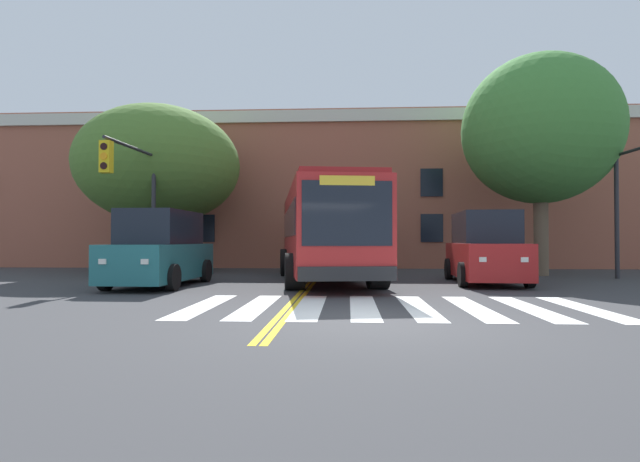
{
  "coord_description": "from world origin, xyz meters",
  "views": [
    {
      "loc": [
        -0.47,
        -8.67,
        1.42
      ],
      "look_at": [
        -1.39,
        7.92,
        1.73
      ],
      "focal_mm": 28.0,
      "sensor_mm": 36.0,
      "label": 1
    }
  ],
  "objects_px": {
    "car_red_far_lane": "(485,250)",
    "street_tree_curbside_small": "(159,165)",
    "car_teal_near_lane": "(161,251)",
    "traffic_light_far_corner": "(134,184)",
    "street_tree_curbside_large": "(540,130)",
    "city_bus": "(324,230)"
  },
  "relations": [
    {
      "from": "street_tree_curbside_large",
      "to": "car_red_far_lane",
      "type": "bearing_deg",
      "value": -130.82
    },
    {
      "from": "traffic_light_far_corner",
      "to": "car_red_far_lane",
      "type": "bearing_deg",
      "value": -0.78
    },
    {
      "from": "traffic_light_far_corner",
      "to": "street_tree_curbside_small",
      "type": "height_order",
      "value": "street_tree_curbside_small"
    },
    {
      "from": "city_bus",
      "to": "car_red_far_lane",
      "type": "distance_m",
      "value": 5.47
    },
    {
      "from": "car_teal_near_lane",
      "to": "traffic_light_far_corner",
      "type": "height_order",
      "value": "traffic_light_far_corner"
    },
    {
      "from": "street_tree_curbside_large",
      "to": "city_bus",
      "type": "bearing_deg",
      "value": -161.63
    },
    {
      "from": "city_bus",
      "to": "car_red_far_lane",
      "type": "height_order",
      "value": "city_bus"
    },
    {
      "from": "city_bus",
      "to": "street_tree_curbside_large",
      "type": "bearing_deg",
      "value": 18.37
    },
    {
      "from": "street_tree_curbside_large",
      "to": "car_teal_near_lane",
      "type": "bearing_deg",
      "value": -158.74
    },
    {
      "from": "traffic_light_far_corner",
      "to": "city_bus",
      "type": "bearing_deg",
      "value": 6.35
    },
    {
      "from": "car_red_far_lane",
      "to": "street_tree_curbside_large",
      "type": "xyz_separation_m",
      "value": [
        3.24,
        3.75,
        4.77
      ]
    },
    {
      "from": "street_tree_curbside_large",
      "to": "street_tree_curbside_small",
      "type": "distance_m",
      "value": 16.1
    },
    {
      "from": "car_red_far_lane",
      "to": "car_teal_near_lane",
      "type": "bearing_deg",
      "value": -171.58
    },
    {
      "from": "car_red_far_lane",
      "to": "street_tree_curbside_small",
      "type": "bearing_deg",
      "value": 159.9
    },
    {
      "from": "street_tree_curbside_large",
      "to": "street_tree_curbside_small",
      "type": "height_order",
      "value": "street_tree_curbside_large"
    },
    {
      "from": "car_teal_near_lane",
      "to": "street_tree_curbside_small",
      "type": "bearing_deg",
      "value": 111.65
    },
    {
      "from": "car_red_far_lane",
      "to": "street_tree_curbside_large",
      "type": "bearing_deg",
      "value": 49.18
    },
    {
      "from": "street_tree_curbside_large",
      "to": "street_tree_curbside_small",
      "type": "xyz_separation_m",
      "value": [
        -16.03,
        0.93,
        -1.15
      ]
    },
    {
      "from": "city_bus",
      "to": "car_red_far_lane",
      "type": "relative_size",
      "value": 2.21
    },
    {
      "from": "city_bus",
      "to": "car_teal_near_lane",
      "type": "relative_size",
      "value": 2.2
    },
    {
      "from": "car_teal_near_lane",
      "to": "car_red_far_lane",
      "type": "height_order",
      "value": "car_red_far_lane"
    },
    {
      "from": "street_tree_curbside_large",
      "to": "street_tree_curbside_small",
      "type": "relative_size",
      "value": 0.91
    }
  ]
}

